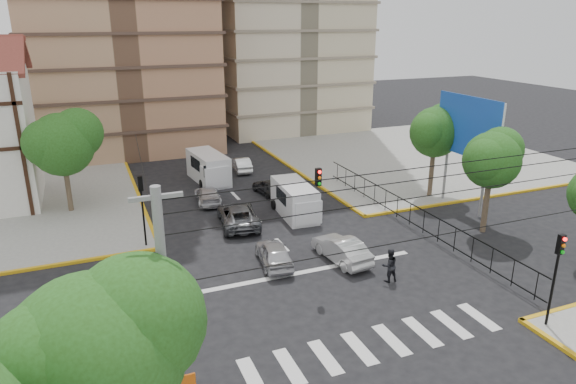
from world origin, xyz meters
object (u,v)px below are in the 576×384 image
car_silver_front_left (274,253)px  car_white_front_right (341,249)px  traffic_light_nw (142,199)px  van_left_lane (209,169)px  pedestrian_crosswalk (389,265)px  van_right_lane (296,201)px  traffic_light_se (557,265)px

car_silver_front_left → car_white_front_right: bearing=172.8°
traffic_light_nw → van_left_lane: bearing=59.3°
van_left_lane → pedestrian_crosswalk: size_ratio=3.10×
van_right_lane → car_white_front_right: bearing=-88.9°
traffic_light_se → car_white_front_right: size_ratio=1.01×
car_silver_front_left → pedestrian_crosswalk: size_ratio=2.19×
van_left_lane → car_silver_front_left: van_left_lane is taller
car_silver_front_left → car_white_front_right: (3.75, -1.01, 0.03)m
traffic_light_nw → car_white_front_right: size_ratio=1.01×
traffic_light_se → traffic_light_nw: (-15.60, 15.60, 0.00)m
van_left_lane → pedestrian_crosswalk: bearing=-83.9°
traffic_light_nw → van_right_lane: 10.79m
traffic_light_nw → pedestrian_crosswalk: traffic_light_nw is taller
van_right_lane → van_left_lane: size_ratio=0.92×
traffic_light_nw → van_left_lane: traffic_light_nw is taller
van_left_lane → traffic_light_se: bearing=-78.4°
traffic_light_nw → pedestrian_crosswalk: 14.81m
traffic_light_se → van_left_lane: size_ratio=0.77×
traffic_light_se → pedestrian_crosswalk: size_ratio=2.40×
car_silver_front_left → car_white_front_right: 3.89m
pedestrian_crosswalk → traffic_light_nw: bearing=-37.0°
van_right_lane → pedestrian_crosswalk: van_right_lane is taller
van_right_lane → pedestrian_crosswalk: (0.87, -10.58, -0.20)m
car_silver_front_left → pedestrian_crosswalk: (4.95, -4.13, 0.23)m
traffic_light_nw → car_white_front_right: bearing=-30.9°
traffic_light_nw → pedestrian_crosswalk: bearing=-39.0°
van_right_lane → car_white_front_right: (-0.33, -7.47, -0.40)m
traffic_light_se → van_left_lane: traffic_light_se is taller
car_silver_front_left → van_right_lane: bearing=-114.5°
car_white_front_right → traffic_light_se: bearing=113.3°
traffic_light_se → van_right_lane: traffic_light_se is taller
car_silver_front_left → pedestrian_crosswalk: 6.45m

